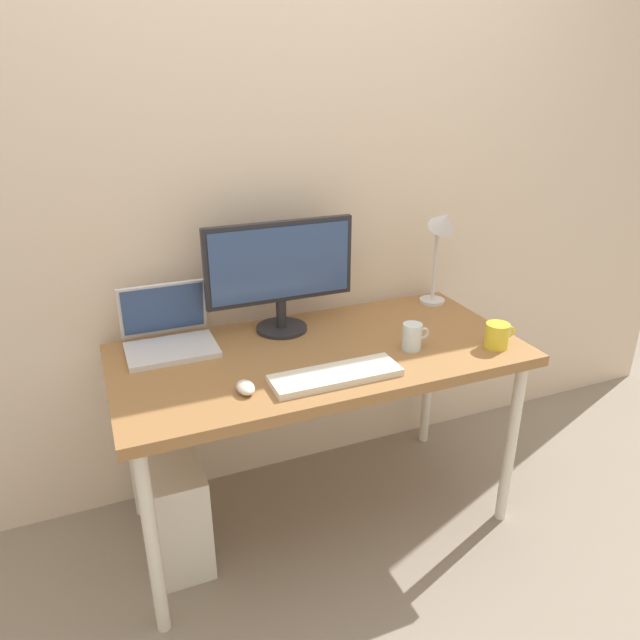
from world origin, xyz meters
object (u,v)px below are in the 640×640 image
at_px(desk, 320,366).
at_px(monitor, 280,269).
at_px(glass_cup, 412,336).
at_px(laptop, 168,332).
at_px(desk_lamp, 442,235).
at_px(mouse, 246,387).
at_px(coffee_mug, 497,335).
at_px(computer_tower, 178,508).
at_px(keyboard, 336,375).

relative_size(desk, monitor, 2.57).
height_order(monitor, glass_cup, monitor).
height_order(laptop, desk_lamp, desk_lamp).
bearing_deg(desk_lamp, desk, -160.57).
distance_m(laptop, mouse, 0.47).
height_order(desk_lamp, glass_cup, desk_lamp).
relative_size(monitor, laptop, 1.81).
bearing_deg(coffee_mug, computer_tower, 168.71).
xyz_separation_m(keyboard, mouse, (-0.30, 0.03, 0.01)).
height_order(desk, desk_lamp, desk_lamp).
bearing_deg(laptop, computer_tower, -104.60).
relative_size(desk, mouse, 16.50).
bearing_deg(mouse, coffee_mug, -1.97).
bearing_deg(keyboard, mouse, 174.55).
distance_m(keyboard, computer_tower, 0.80).
distance_m(desk_lamp, keyboard, 0.86).
relative_size(desk, laptop, 4.64).
xyz_separation_m(desk, keyboard, (-0.03, -0.22, 0.08)).
relative_size(monitor, glass_cup, 5.43).
height_order(desk, monitor, monitor).
bearing_deg(monitor, glass_cup, -41.77).
distance_m(monitor, coffee_mug, 0.84).
bearing_deg(mouse, desk, 29.61).
relative_size(mouse, coffee_mug, 0.74).
distance_m(desk_lamp, mouse, 1.10).
relative_size(desk, keyboard, 3.37).
height_order(monitor, keyboard, monitor).
height_order(desk_lamp, computer_tower, desk_lamp).
xyz_separation_m(coffee_mug, computer_tower, (-1.17, 0.23, -0.60)).
bearing_deg(computer_tower, laptop, 75.40).
bearing_deg(glass_cup, desk_lamp, 46.50).
xyz_separation_m(laptop, desk_lamp, (1.14, -0.02, 0.25)).
xyz_separation_m(monitor, keyboard, (0.04, -0.44, -0.24)).
relative_size(desk_lamp, mouse, 4.86).
height_order(desk, keyboard, keyboard).
bearing_deg(computer_tower, glass_cup, -8.42).
bearing_deg(mouse, desk_lamp, 23.10).
xyz_separation_m(laptop, keyboard, (0.47, -0.46, -0.05)).
distance_m(laptop, glass_cup, 0.89).
bearing_deg(monitor, computer_tower, -156.58).
bearing_deg(computer_tower, desk_lamp, 10.08).
distance_m(desk, laptop, 0.57).
height_order(keyboard, mouse, mouse).
relative_size(glass_cup, computer_tower, 0.25).
bearing_deg(laptop, keyboard, -44.53).
distance_m(desk, desk_lamp, 0.78).
xyz_separation_m(desk_lamp, glass_cup, (-0.33, -0.34, -0.26)).
relative_size(desk, glass_cup, 13.94).
xyz_separation_m(desk, desk_lamp, (0.64, 0.23, 0.37)).
bearing_deg(keyboard, monitor, 94.55).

